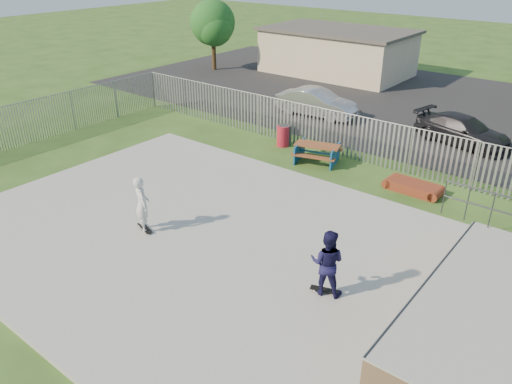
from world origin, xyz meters
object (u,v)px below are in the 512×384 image
Objects in this scene: trash_bin_red at (283,136)px; skater_navy at (327,263)px; funbox at (413,187)px; car_silver at (316,103)px; skater_white at (142,204)px; car_dark at (463,131)px; trash_bin_grey at (284,135)px; picnic_table at (317,153)px; tree_left at (213,23)px.

skater_navy is (7.50, -8.49, 0.60)m from trash_bin_red.
skater_navy is (0.73, -7.61, 0.90)m from funbox.
skater_white is at bearing -174.28° from car_silver.
funbox is 1.89× the size of trash_bin_red.
funbox is at bearing -103.13° from skater_navy.
trash_bin_red is at bearing -67.12° from skater_navy.
trash_bin_grey is at bearing 141.65° from car_dark.
picnic_table is 7.41m from car_dark.
car_dark is at bearing -82.78° from skater_white.
picnic_table is 4.48m from funbox.
funbox is 1.89× the size of trash_bin_grey.
trash_bin_grey is 8.40m from car_dark.
tree_left is 28.13m from skater_navy.
car_dark is at bearing 39.20° from picnic_table.
trash_bin_red is 0.21× the size of car_dark.
funbox is at bearing -18.73° from picnic_table.
funbox is at bearing -8.31° from trash_bin_grey.
trash_bin_red is 8.46m from car_dark.
trash_bin_grey is at bearing 144.79° from picnic_table.
trash_bin_grey is (-0.01, 0.12, 0.00)m from trash_bin_red.
car_silver is 2.37× the size of skater_white.
tree_left is (-12.34, 5.04, 2.67)m from car_silver.
picnic_table is at bearing -33.72° from tree_left.
trash_bin_grey is at bearing -35.84° from tree_left.
car_dark is at bearing 93.27° from funbox.
funbox is at bearing -27.95° from tree_left.
trash_bin_grey is at bearing -67.47° from skater_navy.
car_dark is (4.20, 6.09, 0.28)m from picnic_table.
trash_bin_red is 5.07m from car_silver.
car_dark is 0.90× the size of tree_left.
skater_navy is at bearing -145.28° from skater_white.
trash_bin_grey reaches higher than funbox.
car_silver is (-1.28, 4.90, 0.26)m from trash_bin_red.
skater_navy is 6.38m from skater_white.
trash_bin_red is 11.35m from skater_navy.
skater_white reaches higher than trash_bin_grey.
funbox is 23.31m from tree_left.
trash_bin_red is at bearing 142.30° from car_dark.
car_dark is 20.80m from tree_left.
skater_white reaches higher than trash_bin_red.
tree_left is (-15.92, 10.62, 3.01)m from picnic_table.
trash_bin_grey is at bearing 94.86° from trash_bin_red.
skater_navy reaches higher than picnic_table.
car_silver is at bearing 106.45° from picnic_table.
skater_navy is at bearing -48.87° from trash_bin_grey.
skater_navy is at bearing -48.53° from trash_bin_red.
tree_left is at bearing 144.16° from trash_bin_grey.
picnic_table is 1.21× the size of skater_white.
tree_left is at bearing 63.69° from car_silver.
skater_white is (-5.32, -14.76, 0.40)m from car_dark.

